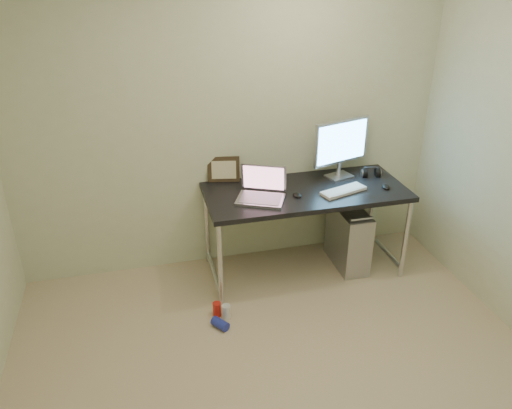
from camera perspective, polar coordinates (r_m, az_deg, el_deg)
The scene contains 17 objects.
floor at distance 3.24m, azimuth 4.30°, elevation -22.10°, with size 3.50×3.50×0.00m, color tan.
wall_back at distance 4.01m, azimuth -2.96°, elevation 9.48°, with size 3.50×0.02×2.50m, color beige.
desk at distance 4.04m, azimuth 5.67°, elevation 0.70°, with size 1.61×0.71×0.75m.
tower_computer at distance 4.36m, azimuth 10.46°, elevation -3.65°, with size 0.23×0.51×0.56m.
cable_a at distance 4.53m, azimuth 8.41°, elevation -0.30°, with size 0.01×0.01×0.70m, color black.
cable_b at distance 4.55m, azimuth 9.54°, elevation -0.51°, with size 0.01×0.01×0.72m, color black.
can_red at distance 3.82m, azimuth -4.49°, elevation -11.85°, with size 0.06×0.06×0.11m, color red.
can_white at distance 3.79m, azimuth -3.42°, elevation -12.15°, with size 0.06×0.06×0.12m, color silver.
can_blue at distance 3.73m, azimuth -4.12°, elevation -13.44°, with size 0.07×0.07×0.13m, color #222DA1.
laptop at distance 3.83m, azimuth 0.66°, elevation 1.56°, with size 0.44×0.41×0.24m.
monitor at distance 4.17m, azimuth 9.73°, elevation 6.81°, with size 0.52×0.21×0.50m.
keyboard at distance 4.00m, azimuth 9.96°, elevation 1.56°, with size 0.38×0.12×0.02m, color silver.
mouse_right at distance 4.15m, azimuth 14.62°, elevation 2.09°, with size 0.06×0.10×0.03m, color black.
mouse_left at distance 3.88m, azimuth 4.72°, elevation 1.19°, with size 0.06×0.10×0.03m, color black.
headphones at distance 4.34m, azimuth 12.99°, elevation 3.53°, with size 0.17×0.10×0.10m.
picture_frame at distance 4.11m, azimuth -3.73°, elevation 4.03°, with size 0.26×0.03×0.21m, color black.
webcam at distance 4.09m, azimuth -0.33°, elevation 3.71°, with size 0.05×0.04×0.12m.
Camera 1 is at (-0.74, -2.01, 2.44)m, focal length 35.00 mm.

